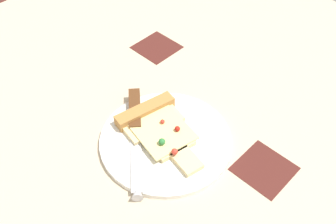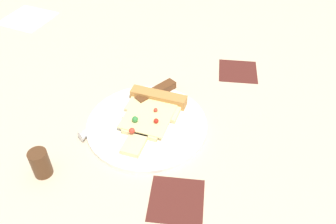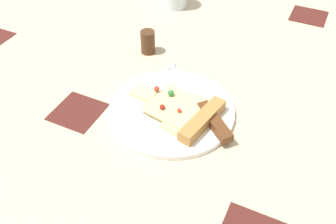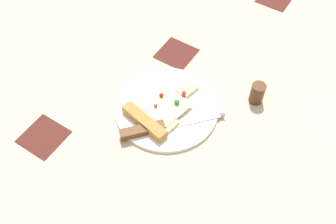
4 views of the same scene
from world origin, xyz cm
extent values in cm
cube|color=#C6B293|center=(0.00, 0.00, -1.50)|extent=(148.20, 148.20, 3.00)
cube|color=#4C1E19|center=(16.82, -26.65, -0.10)|extent=(9.00, 9.00, 0.20)
cube|color=#4C1E19|center=(-20.80, -15.56, -0.10)|extent=(9.00, 9.00, 0.20)
cylinder|color=white|center=(-4.41, -7.96, 0.50)|extent=(24.05, 24.05, 1.01)
cube|color=beige|center=(-0.49, -8.76, 1.51)|extent=(8.10, 11.98, 1.00)
cube|color=beige|center=(-5.88, -7.65, 1.51)|extent=(6.94, 8.18, 1.00)
cube|color=beige|center=(-10.78, -6.65, 1.51)|extent=(5.82, 4.58, 1.00)
cube|color=#EDD88C|center=(-3.43, -8.16, 2.16)|extent=(11.65, 11.03, 0.30)
cube|color=#B27A3D|center=(2.45, -9.37, 2.11)|extent=(4.97, 12.28, 2.20)
sphere|color=red|center=(-2.16, -9.44, 2.72)|extent=(0.82, 0.82, 0.82)
sphere|color=red|center=(-8.58, -5.87, 2.88)|extent=(1.14, 1.14, 1.14)
sphere|color=#2D7A38|center=(-5.52, -5.89, 2.91)|extent=(1.21, 1.21, 1.21)
sphere|color=#B21E14|center=(-5.34, -10.01, 2.80)|extent=(0.99, 0.99, 0.99)
cube|color=silver|center=(-4.59, -0.59, 1.16)|extent=(10.33, 9.43, 0.30)
cone|color=silver|center=(-9.09, 3.37, 1.16)|extent=(2.82, 2.82, 2.00)
cube|color=#593319|center=(4.42, -8.52, 1.81)|extent=(8.96, 8.26, 1.60)
camera|label=1|loc=(-36.00, 24.01, 55.88)|focal=41.76mm
camera|label=2|loc=(-53.54, -18.07, 50.03)|focal=37.55mm
camera|label=3|loc=(17.54, -55.57, 49.61)|focal=40.19mm
camera|label=4|loc=(40.42, 21.43, 72.63)|focal=41.44mm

